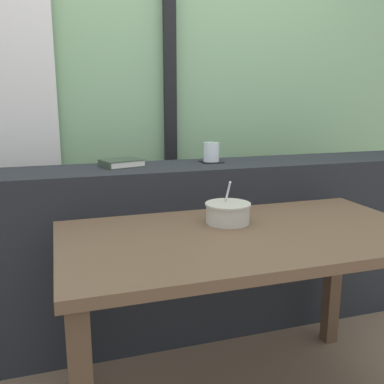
# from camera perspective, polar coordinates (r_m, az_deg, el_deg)

# --- Properties ---
(outdoor_backdrop) EXTENTS (4.80, 0.08, 2.80)m
(outdoor_backdrop) POSITION_cam_1_polar(r_m,az_deg,el_deg) (2.70, -5.64, 17.44)
(outdoor_backdrop) COLOR #8EBC89
(outdoor_backdrop) RESTS_ON ground
(curtain_left_panel) EXTENTS (0.56, 0.06, 2.50)m
(curtain_left_panel) POSITION_cam_1_polar(r_m,az_deg,el_deg) (2.54, -24.24, 13.37)
(curtain_left_panel) COLOR white
(curtain_left_panel) RESTS_ON ground
(window_divider_post) EXTENTS (0.07, 0.05, 2.60)m
(window_divider_post) POSITION_cam_1_polar(r_m,az_deg,el_deg) (2.65, -2.97, 15.42)
(window_divider_post) COLOR black
(window_divider_post) RESTS_ON ground
(dark_console_ledge) EXTENTS (2.80, 0.37, 0.85)m
(dark_console_ledge) POSITION_cam_1_polar(r_m,az_deg,el_deg) (2.14, -1.08, -7.65)
(dark_console_ledge) COLOR #23262B
(dark_console_ledge) RESTS_ON ground
(breakfast_table) EXTENTS (1.29, 0.69, 0.70)m
(breakfast_table) POSITION_cam_1_polar(r_m,az_deg,el_deg) (1.54, 7.25, -8.91)
(breakfast_table) COLOR brown
(breakfast_table) RESTS_ON ground
(coaster_square) EXTENTS (0.10, 0.10, 0.00)m
(coaster_square) POSITION_cam_1_polar(r_m,az_deg,el_deg) (2.12, 2.61, 4.06)
(coaster_square) COLOR black
(coaster_square) RESTS_ON dark_console_ledge
(juice_glass) EXTENTS (0.08, 0.08, 0.09)m
(juice_glass) POSITION_cam_1_polar(r_m,az_deg,el_deg) (2.12, 2.62, 5.25)
(juice_glass) COLOR white
(juice_glass) RESTS_ON coaster_square
(closed_book) EXTENTS (0.21, 0.19, 0.03)m
(closed_book) POSITION_cam_1_polar(r_m,az_deg,el_deg) (2.02, -9.44, 3.87)
(closed_book) COLOR #334233
(closed_book) RESTS_ON dark_console_ledge
(soup_bowl) EXTENTS (0.17, 0.17, 0.16)m
(soup_bowl) POSITION_cam_1_polar(r_m,az_deg,el_deg) (1.60, 4.81, -2.83)
(soup_bowl) COLOR #BCB7A8
(soup_bowl) RESTS_ON breakfast_table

